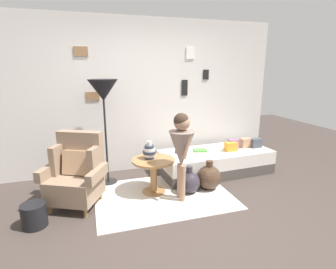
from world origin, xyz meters
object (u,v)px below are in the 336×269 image
at_px(daybed, 215,162).
at_px(demijohn_near, 189,182).
at_px(demijohn_far, 209,177).
at_px(magazine_basket, 34,215).
at_px(floor_lamp, 103,94).
at_px(person_child, 182,145).
at_px(book_on_daybed, 200,150).
at_px(side_table, 154,168).
at_px(vase_striped, 149,152).
at_px(armchair, 77,173).

distance_m(daybed, demijohn_near, 0.92).
bearing_deg(demijohn_far, magazine_basket, -172.79).
bearing_deg(demijohn_near, magazine_basket, -172.41).
height_order(daybed, demijohn_near, demijohn_near).
distance_m(floor_lamp, person_child, 1.41).
distance_m(demijohn_near, magazine_basket, 2.04).
bearing_deg(demijohn_far, book_on_daybed, 79.01).
bearing_deg(demijohn_near, daybed, 38.91).
distance_m(side_table, magazine_basket, 1.60).
height_order(vase_striped, floor_lamp, floor_lamp).
bearing_deg(book_on_daybed, person_child, -128.15).
xyz_separation_m(vase_striped, book_on_daybed, (0.99, 0.43, -0.20)).
bearing_deg(armchair, vase_striped, 4.46).
bearing_deg(person_child, magazine_basket, -176.97).
xyz_separation_m(floor_lamp, demijohn_near, (1.10, -0.71, -1.25)).
xyz_separation_m(floor_lamp, magazine_basket, (-0.91, -0.98, -1.27)).
relative_size(vase_striped, person_child, 0.21).
bearing_deg(magazine_basket, vase_striped, 17.88).
distance_m(vase_striped, book_on_daybed, 1.10).
distance_m(side_table, demijohn_far, 0.85).
bearing_deg(magazine_basket, demijohn_near, 7.59).
bearing_deg(book_on_daybed, magazine_basket, -159.81).
relative_size(demijohn_near, magazine_basket, 1.46).
relative_size(demijohn_near, demijohn_far, 0.90).
distance_m(daybed, demijohn_far, 0.68).
xyz_separation_m(vase_striped, demijohn_near, (0.54, -0.21, -0.45)).
bearing_deg(demijohn_far, armchair, 176.87).
bearing_deg(daybed, demijohn_far, -125.15).
xyz_separation_m(book_on_daybed, demijohn_far, (-0.12, -0.61, -0.23)).
relative_size(person_child, magazine_basket, 4.37).
distance_m(daybed, floor_lamp, 2.20).
bearing_deg(demijohn_far, side_table, 170.80).
bearing_deg(demijohn_far, person_child, -158.87).
xyz_separation_m(person_child, magazine_basket, (-1.83, -0.10, -0.65)).
bearing_deg(vase_striped, armchair, -175.54).
bearing_deg(floor_lamp, armchair, -127.13).
relative_size(vase_striped, book_on_daybed, 1.18).
distance_m(armchair, person_child, 1.43).
bearing_deg(daybed, vase_striped, -163.52).
relative_size(armchair, side_table, 1.57).
xyz_separation_m(floor_lamp, book_on_daybed, (1.55, -0.07, -1.00)).
distance_m(person_child, demijohn_near, 0.68).
distance_m(armchair, floor_lamp, 1.21).
bearing_deg(magazine_basket, side_table, 15.75).
height_order(person_child, demijohn_near, person_child).
distance_m(vase_striped, floor_lamp, 1.10).
distance_m(daybed, vase_striped, 1.38).
relative_size(armchair, daybed, 0.50).
relative_size(daybed, book_on_daybed, 8.82).
bearing_deg(demijohn_near, floor_lamp, 147.36).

